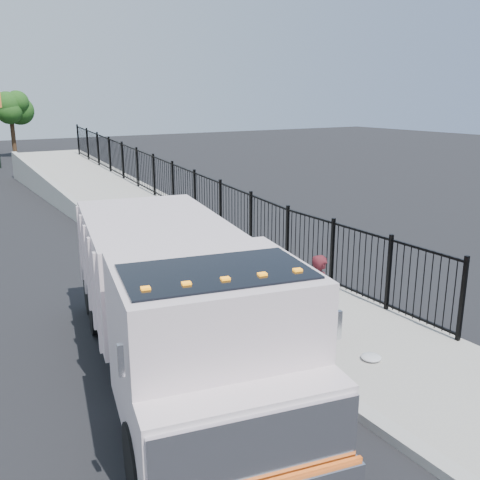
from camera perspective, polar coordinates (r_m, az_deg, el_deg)
ground at (r=11.31m, az=2.58°, el=-11.55°), size 120.00×120.00×0.00m
sidewalk at (r=11.13m, az=17.05°, el=-12.38°), size 3.55×12.00×0.12m
curb at (r=9.90m, az=9.37°, el=-15.43°), size 0.30×12.00×0.16m
ramp at (r=26.06m, az=-13.63°, el=3.48°), size 3.95×24.06×3.19m
iron_fence at (r=22.73m, az=-7.12°, el=4.44°), size 0.10×28.00×1.80m
truck at (r=9.65m, az=-6.88°, el=-5.95°), size 4.32×8.80×2.89m
worker at (r=11.37m, az=8.47°, el=-5.94°), size 0.62×0.76×1.81m
debris at (r=10.92m, az=13.82°, el=-12.04°), size 0.40×0.40×0.10m
tree_1 at (r=49.87m, az=-23.29°, el=12.62°), size 2.18×2.18×5.09m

